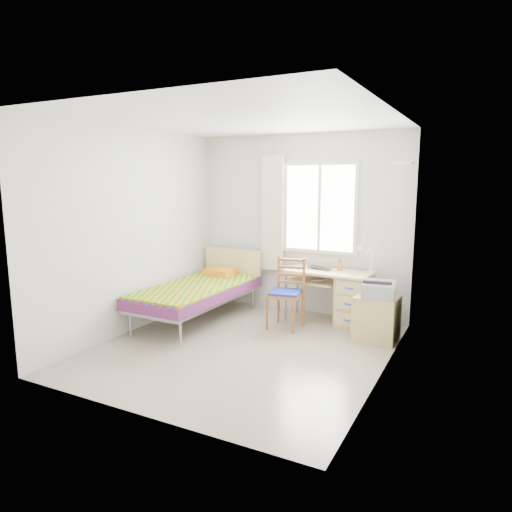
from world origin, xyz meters
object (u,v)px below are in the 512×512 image
(desk, at_px, (349,297))
(cabinet, at_px, (376,318))
(chair, at_px, (288,289))
(bed, at_px, (200,290))
(printer, at_px, (379,289))

(desk, relative_size, cabinet, 2.14)
(chair, bearing_deg, desk, 23.58)
(cabinet, bearing_deg, desk, 140.40)
(bed, xyz_separation_m, chair, (1.21, 0.27, 0.10))
(desk, distance_m, printer, 0.69)
(bed, distance_m, cabinet, 2.40)
(printer, bearing_deg, chair, 175.38)
(bed, height_order, chair, chair)
(bed, height_order, desk, bed)
(desk, relative_size, chair, 1.25)
(bed, height_order, cabinet, bed)
(bed, relative_size, printer, 4.34)
(bed, relative_size, chair, 2.19)
(bed, bearing_deg, desk, 22.38)
(desk, bearing_deg, cabinet, -37.80)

